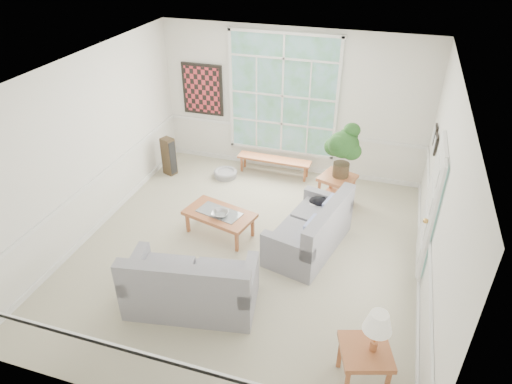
# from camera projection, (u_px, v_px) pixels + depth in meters

# --- Properties ---
(floor) EXTENTS (5.50, 6.00, 0.01)m
(floor) POSITION_uv_depth(u_px,v_px,m) (247.00, 251.00, 7.60)
(floor) COLOR #AEA78D
(floor) RESTS_ON ground
(ceiling) EXTENTS (5.50, 6.00, 0.02)m
(ceiling) POSITION_uv_depth(u_px,v_px,m) (244.00, 73.00, 6.02)
(ceiling) COLOR white
(ceiling) RESTS_ON ground
(wall_back) EXTENTS (5.50, 0.02, 3.00)m
(wall_back) POSITION_uv_depth(u_px,v_px,m) (292.00, 103.00, 9.24)
(wall_back) COLOR white
(wall_back) RESTS_ON ground
(wall_front) EXTENTS (5.50, 0.02, 3.00)m
(wall_front) POSITION_uv_depth(u_px,v_px,m) (147.00, 318.00, 4.37)
(wall_front) COLOR white
(wall_front) RESTS_ON ground
(wall_left) EXTENTS (0.02, 6.00, 3.00)m
(wall_left) POSITION_uv_depth(u_px,v_px,m) (87.00, 148.00, 7.50)
(wall_left) COLOR white
(wall_left) RESTS_ON ground
(wall_right) EXTENTS (0.02, 6.00, 3.00)m
(wall_right) POSITION_uv_depth(u_px,v_px,m) (440.00, 202.00, 6.11)
(wall_right) COLOR white
(wall_right) RESTS_ON ground
(window_back) EXTENTS (2.30, 0.08, 2.40)m
(window_back) POSITION_uv_depth(u_px,v_px,m) (283.00, 96.00, 9.18)
(window_back) COLOR white
(window_back) RESTS_ON wall_back
(entry_door) EXTENTS (0.08, 0.90, 2.10)m
(entry_door) POSITION_uv_depth(u_px,v_px,m) (430.00, 206.00, 6.84)
(entry_door) COLOR white
(entry_door) RESTS_ON floor
(door_sidelight) EXTENTS (0.08, 0.26, 1.90)m
(door_sidelight) POSITION_uv_depth(u_px,v_px,m) (432.00, 224.00, 6.28)
(door_sidelight) COLOR white
(door_sidelight) RESTS_ON wall_right
(wall_art) EXTENTS (0.90, 0.06, 1.10)m
(wall_art) POSITION_uv_depth(u_px,v_px,m) (202.00, 90.00, 9.64)
(wall_art) COLOR maroon
(wall_art) RESTS_ON wall_back
(wall_frame_near) EXTENTS (0.04, 0.26, 0.32)m
(wall_frame_near) POSITION_uv_depth(u_px,v_px,m) (435.00, 144.00, 7.51)
(wall_frame_near) COLOR black
(wall_frame_near) RESTS_ON wall_right
(wall_frame_far) EXTENTS (0.04, 0.26, 0.32)m
(wall_frame_far) POSITION_uv_depth(u_px,v_px,m) (435.00, 134.00, 7.84)
(wall_frame_far) COLOR black
(wall_frame_far) RESTS_ON wall_right
(loveseat_right) EXTENTS (1.25, 1.85, 0.92)m
(loveseat_right) POSITION_uv_depth(u_px,v_px,m) (309.00, 224.00, 7.44)
(loveseat_right) COLOR gray
(loveseat_right) RESTS_ON floor
(loveseat_front) EXTENTS (1.92, 1.22, 0.97)m
(loveseat_front) POSITION_uv_depth(u_px,v_px,m) (191.00, 278.00, 6.33)
(loveseat_front) COLOR gray
(loveseat_front) RESTS_ON floor
(coffee_table) EXTENTS (1.30, 0.91, 0.44)m
(coffee_table) POSITION_uv_depth(u_px,v_px,m) (220.00, 223.00, 7.88)
(coffee_table) COLOR #A85C35
(coffee_table) RESTS_ON floor
(pewter_bowl) EXTENTS (0.36, 0.36, 0.08)m
(pewter_bowl) POSITION_uv_depth(u_px,v_px,m) (220.00, 213.00, 7.67)
(pewter_bowl) COLOR #97979C
(pewter_bowl) RESTS_ON coffee_table
(window_bench) EXTENTS (1.57, 0.34, 0.37)m
(window_bench) POSITION_uv_depth(u_px,v_px,m) (274.00, 166.00, 9.72)
(window_bench) COLOR #A85C35
(window_bench) RESTS_ON floor
(end_table) EXTENTS (0.76, 0.76, 0.60)m
(end_table) POSITION_uv_depth(u_px,v_px,m) (336.00, 190.00, 8.67)
(end_table) COLOR #A85C35
(end_table) RESTS_ON floor
(houseplant) EXTENTS (0.72, 0.72, 1.05)m
(houseplant) POSITION_uv_depth(u_px,v_px,m) (343.00, 151.00, 8.26)
(houseplant) COLOR #224D1D
(houseplant) RESTS_ON end_table
(side_table) EXTENTS (0.71, 0.71, 0.58)m
(side_table) POSITION_uv_depth(u_px,v_px,m) (363.00, 366.00, 5.33)
(side_table) COLOR #A85C35
(side_table) RESTS_ON floor
(table_lamp) EXTENTS (0.46, 0.46, 0.56)m
(table_lamp) POSITION_uv_depth(u_px,v_px,m) (376.00, 332.00, 5.03)
(table_lamp) COLOR white
(table_lamp) RESTS_ON side_table
(pet_bed) EXTENTS (0.65, 0.65, 0.14)m
(pet_bed) POSITION_uv_depth(u_px,v_px,m) (225.00, 174.00, 9.68)
(pet_bed) COLOR gray
(pet_bed) RESTS_ON floor
(floor_speaker) EXTENTS (0.31, 0.28, 0.82)m
(floor_speaker) POSITION_uv_depth(u_px,v_px,m) (169.00, 156.00, 9.62)
(floor_speaker) COLOR #3D2E1C
(floor_speaker) RESTS_ON floor
(cat) EXTENTS (0.38, 0.29, 0.16)m
(cat) POSITION_uv_depth(u_px,v_px,m) (319.00, 201.00, 7.88)
(cat) COLOR black
(cat) RESTS_ON loveseat_right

